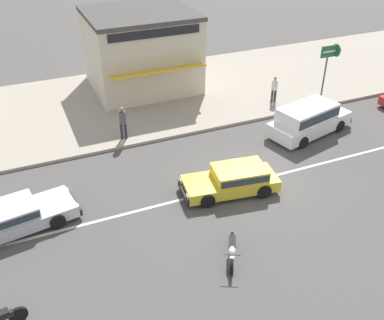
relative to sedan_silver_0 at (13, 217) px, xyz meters
The scene contains 11 objects.
ground_plane 9.74m from the sedan_silver_0, ahead, with size 160.00×160.00×0.00m, color #4C4947.
lane_centre_stripe 9.74m from the sedan_silver_0, ahead, with size 50.40×0.14×0.01m, color silver.
kerb_strip 13.28m from the sedan_silver_0, 43.08° to the left, with size 68.00×10.00×0.15m, color #9E9384.
sedan_silver_0 is the anchor object (origin of this frame).
hatchback_yellow_2 8.70m from the sedan_silver_0, ahead, with size 4.18×2.12×1.10m.
minivan_white_3 14.56m from the sedan_silver_0, ahead, with size 4.91×2.79×1.56m.
motorcycle_1 8.17m from the sedan_silver_0, 34.38° to the right, with size 1.02×1.69×0.80m.
arrow_signboard 19.03m from the sedan_silver_0, 15.52° to the left, with size 1.39×0.73×3.12m.
pedestrian_near_clock 15.73m from the sedan_silver_0, 20.82° to the left, with size 0.34×0.34×1.53m.
pedestrian_mid_kerb 7.37m from the sedan_silver_0, 40.55° to the left, with size 0.34×0.34×1.71m.
shopfront_corner_warung 13.84m from the sedan_silver_0, 51.72° to the left, with size 6.13×6.28×4.56m.
Camera 1 is at (-8.61, -13.65, 11.24)m, focal length 42.00 mm.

